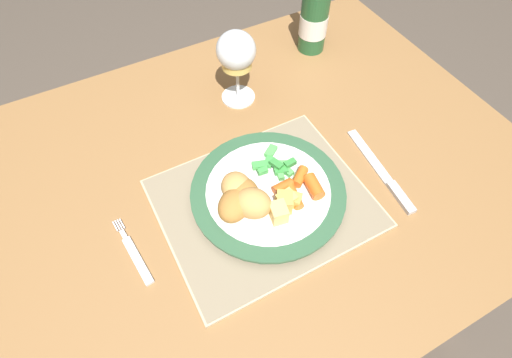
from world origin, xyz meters
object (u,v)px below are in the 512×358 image
Objects in this scene: dinner_plate at (268,193)px; fork at (135,256)px; bottle at (314,16)px; wine_glass at (236,54)px; dining_table at (236,206)px; table_knife at (385,176)px.

dinner_plate is 0.25m from fork.
wine_glass is at bearing -162.53° from bottle.
dining_table is 7.10× the size of wine_glass.
dinner_plate is 0.23m from table_knife.
dinner_plate is at bearing -64.42° from dining_table.
dining_table is at bearing 17.73° from fork.
dinner_plate is at bearing 163.43° from table_knife.
table_knife reaches higher than fork.
table_knife is at bearing -16.57° from dinner_plate.
wine_glass reaches higher than dining_table.
bottle is (0.34, 0.26, 0.19)m from dining_table.
table_knife is 0.42m from bottle.
dinner_plate is 0.29m from wine_glass.
dining_table is 0.14m from dinner_plate.
dinner_plate reaches higher than fork.
dinner_plate is 1.71× the size of wine_glass.
fork is 0.64× the size of table_knife.
bottle reaches higher than fork.
dinner_plate is 2.03× the size of fork.
wine_glass reaches higher than table_knife.
dining_table is 0.47m from bottle.
wine_glass is at bearing 74.68° from dinner_plate.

